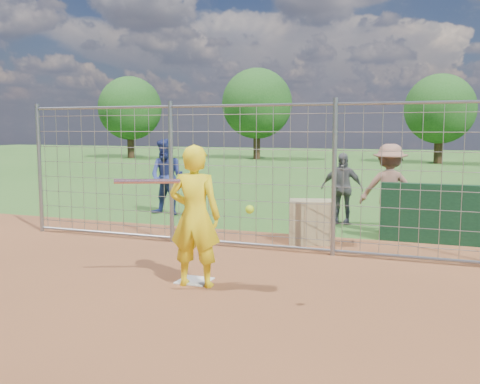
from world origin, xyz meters
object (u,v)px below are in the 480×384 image
at_px(batter, 195,216).
at_px(equipment_bin, 311,222).
at_px(bystander_b, 342,188).
at_px(bystander_c, 389,189).
at_px(bystander_a, 167,177).

relative_size(batter, equipment_bin, 2.37).
relative_size(bystander_b, bystander_c, 0.88).
bearing_deg(bystander_b, batter, -100.45).
bearing_deg(batter, bystander_a, -66.56).
height_order(batter, bystander_a, batter).
bearing_deg(bystander_c, bystander_b, -41.01).
xyz_separation_m(bystander_c, equipment_bin, (-1.25, -1.49, -0.50)).
relative_size(bystander_a, bystander_b, 1.18).
bearing_deg(bystander_c, equipment_bin, 45.66).
distance_m(bystander_b, equipment_bin, 2.34).
xyz_separation_m(batter, bystander_b, (1.00, 5.49, -0.16)).
height_order(batter, bystander_c, batter).
bearing_deg(batter, bystander_c, -122.29).
height_order(bystander_a, bystander_b, bystander_a).
xyz_separation_m(bystander_a, bystander_c, (5.31, -0.54, -0.03)).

